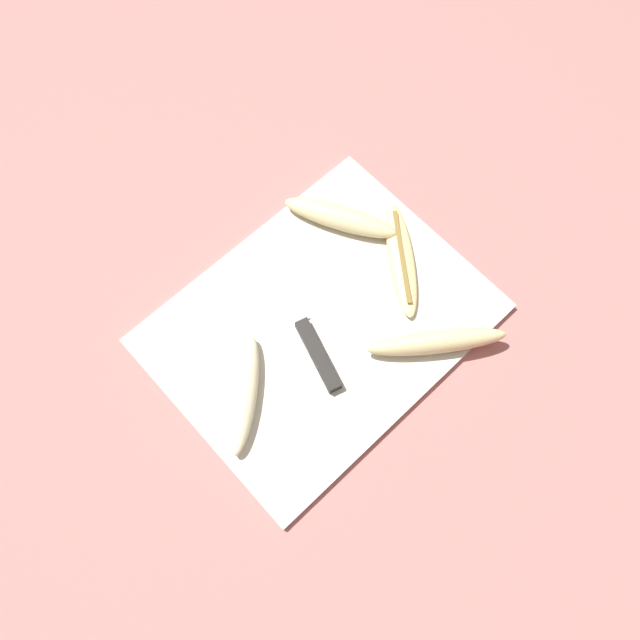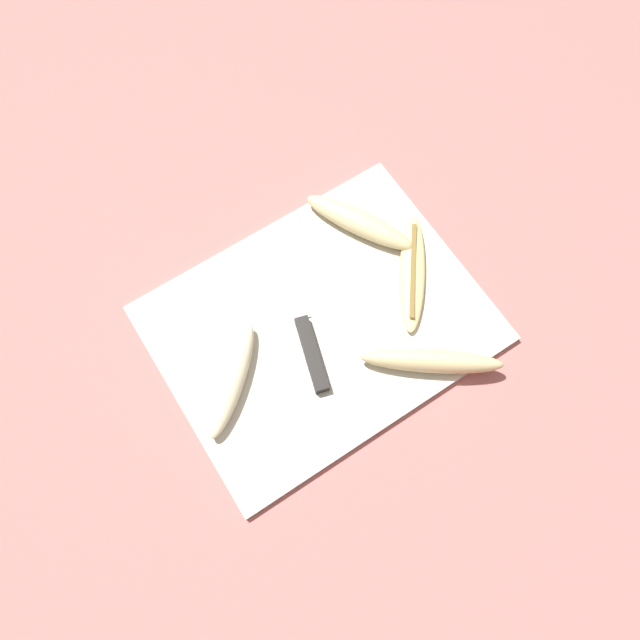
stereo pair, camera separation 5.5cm
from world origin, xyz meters
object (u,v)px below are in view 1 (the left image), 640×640
object	(u,v)px
banana_mellow_near	(437,342)
knife	(312,344)
banana_golden_short	(401,259)
banana_ripe_center	(341,218)
banana_bright_far	(243,394)

from	to	relation	value
banana_mellow_near	knife	bearing A→B (deg)	136.83
banana_mellow_near	banana_golden_short	world-z (taller)	banana_mellow_near
knife	banana_golden_short	size ratio (longest dim) A/B	1.30
banana_ripe_center	knife	bearing A→B (deg)	-144.97
banana_mellow_near	banana_bright_far	world-z (taller)	banana_mellow_near
knife	banana_golden_short	xyz separation A→B (m)	(0.19, 0.01, 0.00)
banana_golden_short	banana_ripe_center	xyz separation A→B (m)	(-0.02, 0.11, 0.01)
knife	banana_bright_far	size ratio (longest dim) A/B	1.50
banana_mellow_near	banana_bright_far	distance (m)	0.28
banana_bright_far	banana_ripe_center	distance (m)	0.31
banana_mellow_near	banana_golden_short	xyz separation A→B (m)	(0.06, 0.13, -0.01)
knife	banana_bright_far	xyz separation A→B (m)	(-0.12, 0.01, 0.01)
banana_mellow_near	banana_ripe_center	world-z (taller)	banana_mellow_near
knife	banana_ripe_center	world-z (taller)	banana_ripe_center
banana_golden_short	banana_bright_far	size ratio (longest dim) A/B	1.15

